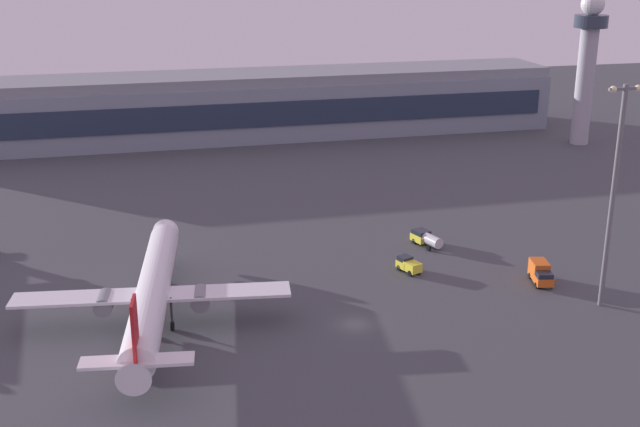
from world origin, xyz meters
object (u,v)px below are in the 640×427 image
(maintenance_van, at_px, (409,265))
(apron_light_east, at_px, (614,186))
(fuel_truck, at_px, (426,238))
(catering_truck, at_px, (541,273))
(control_tower, at_px, (587,58))
(airplane_taxiway_distant, at_px, (153,292))

(maintenance_van, bearing_deg, apron_light_east, -58.14)
(fuel_truck, xyz_separation_m, catering_truck, (10.91, -18.46, 0.21))
(apron_light_east, bearing_deg, maintenance_van, 140.96)
(maintenance_van, bearing_deg, control_tower, 25.55)
(control_tower, bearing_deg, maintenance_van, -135.35)
(control_tower, height_order, airplane_taxiway_distant, control_tower)
(catering_truck, height_order, apron_light_east, apron_light_east)
(airplane_taxiway_distant, distance_m, apron_light_east, 62.48)
(maintenance_van, distance_m, apron_light_east, 32.43)
(catering_truck, relative_size, apron_light_east, 0.20)
(control_tower, relative_size, catering_truck, 6.12)
(maintenance_van, distance_m, fuel_truck, 11.94)
(airplane_taxiway_distant, bearing_deg, fuel_truck, 30.21)
(airplane_taxiway_distant, height_order, catering_truck, airplane_taxiway_distant)
(maintenance_van, bearing_deg, fuel_truck, 37.07)
(control_tower, xyz_separation_m, catering_truck, (-52.53, -77.77, -19.74))
(control_tower, height_order, apron_light_east, control_tower)
(airplane_taxiway_distant, bearing_deg, apron_light_east, -0.63)
(catering_truck, bearing_deg, fuel_truck, -47.13)
(control_tower, height_order, fuel_truck, control_tower)
(control_tower, xyz_separation_m, airplane_taxiway_distant, (-108.74, -78.06, -16.83))
(airplane_taxiway_distant, xyz_separation_m, apron_light_east, (60.50, -8.90, 12.81))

